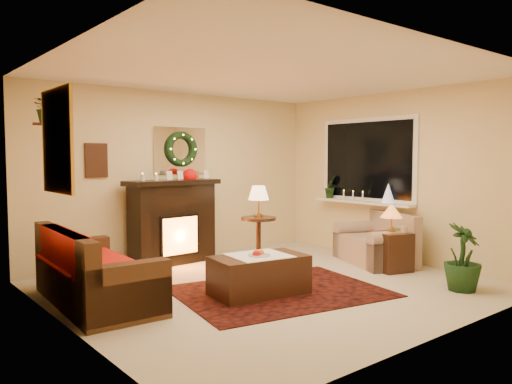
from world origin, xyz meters
TOP-DOWN VIEW (x-y plane):
  - floor at (0.00, 0.00)m, footprint 5.00×5.00m
  - ceiling at (0.00, 0.00)m, footprint 5.00×5.00m
  - wall_back at (0.00, 2.25)m, footprint 5.00×5.00m
  - wall_front at (0.00, -2.25)m, footprint 5.00×5.00m
  - wall_left at (-2.50, 0.00)m, footprint 4.50×4.50m
  - wall_right at (2.50, 0.00)m, footprint 4.50×4.50m
  - area_rug at (-0.12, -0.25)m, footprint 2.64×2.17m
  - sofa at (-1.97, 0.67)m, footprint 0.94×1.96m
  - red_throw at (-2.02, 0.80)m, footprint 0.82×1.33m
  - fireplace at (-0.31, 1.96)m, footprint 1.32×0.49m
  - poinsettia at (0.00, 1.96)m, footprint 0.24×0.24m
  - mantel_candle_a at (-0.78, 1.96)m, footprint 0.06×0.06m
  - mantel_candle_b at (-0.59, 1.93)m, footprint 0.06×0.06m
  - mantel_mirror at (0.00, 2.23)m, footprint 0.92×0.02m
  - wreath at (0.00, 2.19)m, footprint 0.55×0.11m
  - wall_art at (-1.35, 2.23)m, footprint 0.32×0.03m
  - gold_mirror at (-2.48, 0.30)m, footprint 0.03×0.84m
  - hanging_plant at (-2.34, 1.05)m, footprint 0.33×0.28m
  - loveseat at (2.06, 0.06)m, footprint 1.21×1.50m
  - window_frame at (2.48, 0.55)m, footprint 0.03×1.86m
  - window_glass at (2.47, 0.55)m, footprint 0.02×1.70m
  - window_sill at (2.38, 0.55)m, footprint 0.22×1.86m
  - mini_tree at (2.41, 0.08)m, footprint 0.21×0.21m
  - sill_plant at (2.40, 1.26)m, footprint 0.28×0.22m
  - side_table_round at (0.73, 1.19)m, footprint 0.67×0.67m
  - lamp_cream at (0.74, 1.21)m, footprint 0.32×0.32m
  - end_table_square at (1.83, -0.42)m, footprint 0.55×0.55m
  - lamp_tiffany at (1.80, -0.43)m, footprint 0.30×0.30m
  - coffee_table at (-0.40, -0.20)m, footprint 1.16×0.75m
  - fruit_bowl at (-0.42, -0.23)m, footprint 0.26×0.26m
  - floor_palm at (1.61, -1.58)m, footprint 1.62×1.62m

SIDE VIEW (x-z plane):
  - floor at x=0.00m, z-range 0.00..0.00m
  - area_rug at x=-0.12m, z-range 0.00..0.01m
  - coffee_table at x=-0.40m, z-range -0.02..0.44m
  - end_table_square at x=1.83m, z-range 0.00..0.54m
  - side_table_round at x=0.73m, z-range -0.02..0.67m
  - loveseat at x=2.06m, z-range 0.04..0.80m
  - sofa at x=-1.97m, z-range 0.02..0.84m
  - floor_palm at x=1.61m, z-range -0.75..1.65m
  - fruit_bowl at x=-0.42m, z-range 0.42..0.48m
  - red_throw at x=-2.02m, z-range 0.44..0.47m
  - fireplace at x=-0.31m, z-range -0.04..1.14m
  - lamp_tiffany at x=1.80m, z-range 0.52..0.97m
  - window_sill at x=2.38m, z-range 0.85..0.89m
  - lamp_cream at x=0.74m, z-range 0.64..1.12m
  - mini_tree at x=2.41m, z-range 0.88..1.20m
  - sill_plant at x=2.40m, z-range 0.83..1.34m
  - mantel_candle_a at x=-0.78m, z-range 1.17..1.35m
  - mantel_candle_b at x=-0.59m, z-range 1.17..1.35m
  - wall_back at x=0.00m, z-range 1.30..1.30m
  - wall_front at x=0.00m, z-range 1.30..1.30m
  - wall_left at x=-2.50m, z-range 1.30..1.30m
  - wall_right at x=2.50m, z-range 1.30..1.30m
  - poinsettia at x=0.00m, z-range 1.18..1.42m
  - wall_art at x=-1.35m, z-range 1.31..1.79m
  - window_frame at x=2.48m, z-range 0.87..2.23m
  - window_glass at x=2.47m, z-range 0.94..2.16m
  - mantel_mirror at x=0.00m, z-range 1.34..2.06m
  - wreath at x=0.00m, z-range 1.44..2.00m
  - gold_mirror at x=-2.48m, z-range 1.25..2.25m
  - hanging_plant at x=-2.34m, z-range 1.79..2.15m
  - ceiling at x=0.00m, z-range 2.60..2.60m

